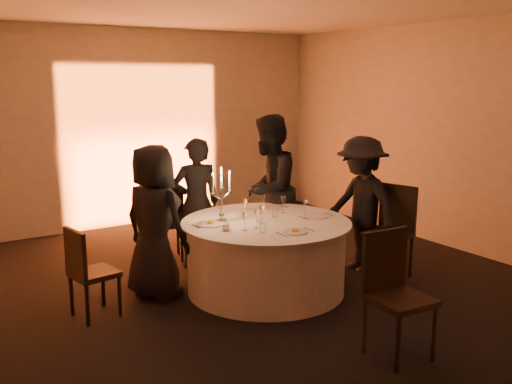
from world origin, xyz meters
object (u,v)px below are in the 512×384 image
chair_left (87,268)px  guest_back_right (269,189)px  guest_left (154,222)px  guest_back_left (196,203)px  banquet_table (266,256)px  chair_front (393,286)px  chair_back_right (274,208)px  chair_back_left (166,219)px  coffee_cup (226,227)px  candelabra (222,202)px  chair_right (392,225)px  guest_right (361,204)px

chair_left → guest_back_right: bearing=-87.3°
guest_left → guest_back_left: size_ratio=1.02×
banquet_table → chair_front: chair_front is taller
banquet_table → chair_back_right: size_ratio=1.76×
chair_back_left → coffee_cup: bearing=105.4°
banquet_table → coffee_cup: 0.69m
banquet_table → guest_left: (-1.07, 0.47, 0.42)m
chair_back_left → chair_back_right: size_ratio=0.94×
banquet_table → guest_back_right: (0.59, 0.84, 0.53)m
chair_back_left → guest_back_right: bearing=165.8°
chair_back_left → chair_front: (0.60, -3.26, 0.04)m
chair_back_left → guest_left: 1.20m
candelabra → chair_right: bearing=-18.1°
guest_right → chair_front: bearing=-36.4°
chair_back_left → guest_left: (-0.56, -1.03, 0.26)m
chair_back_left → chair_front: bearing=117.3°
chair_left → guest_left: size_ratio=0.55×
chair_back_right → guest_right: 1.28m
guest_right → coffee_cup: guest_right is taller
guest_left → guest_back_left: guest_left is taller
chair_back_right → coffee_cup: (-1.42, -1.25, 0.22)m
chair_left → candelabra: candelabra is taller
chair_back_right → guest_right: (0.44, -1.18, 0.22)m
guest_left → guest_back_left: 1.04m
banquet_table → chair_back_right: bearing=52.7°
banquet_table → guest_back_left: size_ratio=1.15×
banquet_table → chair_back_right: (0.88, 1.16, 0.19)m
chair_front → chair_back_left: bearing=103.4°
guest_left → guest_right: 2.43m
chair_front → guest_left: size_ratio=0.65×
banquet_table → guest_left: 1.24m
chair_back_left → guest_right: bearing=156.8°
banquet_table → candelabra: size_ratio=3.07×
chair_left → coffee_cup: (1.29, -0.39, 0.30)m
chair_front → coffee_cup: bearing=114.1°
guest_back_left → guest_right: 1.95m
chair_front → guest_left: guest_left is taller
chair_back_left → chair_right: bearing=153.4°
chair_right → coffee_cup: chair_right is taller
chair_back_left → candelabra: bearing=111.5°
chair_back_right → guest_right: bearing=76.0°
guest_left → candelabra: guest_left is taller
chair_left → chair_right: bearing=-111.5°
guest_left → chair_back_right: bearing=-94.4°
guest_left → guest_back_right: 1.70m
chair_right → guest_right: size_ratio=0.66×
guest_left → guest_right: (2.38, -0.50, -0.00)m
guest_left → candelabra: 0.72m
banquet_table → guest_left: bearing=156.2°
guest_right → chair_right: bearing=24.1°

